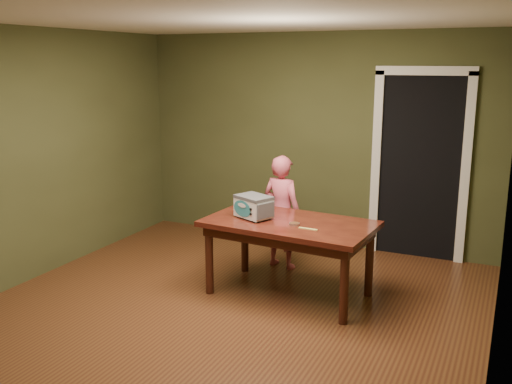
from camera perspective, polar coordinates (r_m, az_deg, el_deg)
floor at (r=5.24m, az=-3.85°, el=-12.53°), size 5.00×5.00×0.00m
room_shell at (r=4.76m, az=-4.16°, el=6.33°), size 4.52×5.02×2.61m
doorway at (r=7.09m, az=16.43°, el=2.72°), size 1.10×0.66×2.25m
dining_table at (r=5.52m, az=3.35°, el=-3.94°), size 1.66×1.01×0.75m
toy_oven at (r=5.57m, az=-0.25°, el=-1.41°), size 0.42×0.36×0.22m
baking_pan at (r=5.37m, az=3.85°, el=-3.20°), size 0.10×0.10×0.02m
spatula at (r=5.25m, az=5.23°, el=-3.68°), size 0.18×0.03×0.01m
child at (r=6.29m, az=2.61°, el=-2.00°), size 0.51×0.39×1.26m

